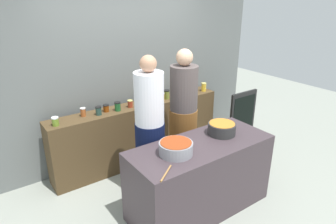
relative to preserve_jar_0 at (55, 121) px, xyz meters
name	(u,v)px	position (x,y,z in m)	size (l,w,h in m)	color
ground	(183,195)	(1.21, -1.04, -0.98)	(12.00, 12.00, 0.00)	gray
storefront_wall	(125,62)	(1.21, 0.41, 0.52)	(4.80, 0.12, 3.00)	slate
display_shelf	(140,133)	(1.21, 0.06, -0.52)	(2.70, 0.36, 0.92)	#4B3820
prep_table	(200,177)	(1.21, -1.34, -0.54)	(1.70, 0.70, 0.88)	#3C3136
preserve_jar_0	(55,121)	(0.00, 0.00, 0.00)	(0.09, 0.09, 0.11)	olive
preserve_jar_1	(83,112)	(0.39, 0.09, 0.00)	(0.07, 0.07, 0.12)	#9A4D24
preserve_jar_2	(99,111)	(0.58, 0.02, 0.00)	(0.08, 0.08, 0.12)	#26423B
preserve_jar_3	(106,108)	(0.71, 0.08, -0.01)	(0.08, 0.08, 0.10)	#7D360C
preserve_jar_4	(118,106)	(0.85, 0.02, 0.01)	(0.09, 0.09, 0.13)	#1F592A
preserve_jar_5	(130,104)	(1.06, 0.03, 0.00)	(0.07, 0.07, 0.11)	#953520
preserve_jar_6	(143,101)	(1.26, 0.00, 0.02)	(0.07, 0.07, 0.14)	#A6330D
preserve_jar_7	(162,97)	(1.58, 0.00, 0.01)	(0.09, 0.09, 0.13)	gold
preserve_jar_8	(167,94)	(1.70, 0.04, 0.01)	(0.09, 0.09, 0.14)	olive
preserve_jar_9	(180,93)	(1.94, 0.01, 0.00)	(0.08, 0.08, 0.11)	#3F1C59
preserve_jar_10	(186,90)	(2.12, 0.09, 0.00)	(0.07, 0.07, 0.11)	#8E4510
preserve_jar_11	(204,87)	(2.43, 0.00, 0.01)	(0.08, 0.08, 0.14)	yellow
cooking_pot_left	(176,148)	(0.84, -1.35, -0.04)	(0.36, 0.36, 0.14)	gray
cooking_pot_center	(222,129)	(1.58, -1.28, -0.04)	(0.33, 0.33, 0.14)	#2D2D2D
wooden_spoon	(166,173)	(0.54, -1.60, -0.10)	(0.02, 0.02, 0.28)	#9E703D
cook_with_tongs	(150,137)	(0.88, -0.77, -0.15)	(0.36, 0.36, 1.82)	black
cook_in_cap	(183,121)	(1.54, -0.59, -0.17)	(0.39, 0.39, 1.80)	brown
chalkboard_sign	(242,120)	(2.81, -0.55, -0.49)	(0.56, 0.05, 0.98)	black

